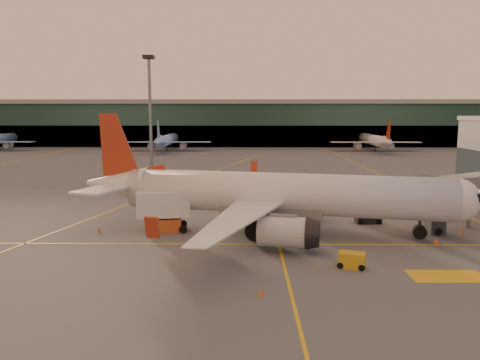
{
  "coord_description": "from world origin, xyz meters",
  "views": [
    {
      "loc": [
        1.65,
        -40.59,
        13.27
      ],
      "look_at": [
        0.96,
        15.49,
        5.0
      ],
      "focal_mm": 35.0,
      "sensor_mm": 36.0,
      "label": 1
    }
  ],
  "objects_px": {
    "gpu_cart": "(352,260)",
    "pushback_tug": "(368,218)",
    "main_airplane": "(270,195)",
    "catering_truck": "(164,209)"
  },
  "relations": [
    {
      "from": "gpu_cart",
      "to": "pushback_tug",
      "type": "xyz_separation_m",
      "value": [
        5.59,
        16.23,
        -0.04
      ]
    },
    {
      "from": "gpu_cart",
      "to": "main_airplane",
      "type": "bearing_deg",
      "value": 138.56
    },
    {
      "from": "catering_truck",
      "to": "pushback_tug",
      "type": "distance_m",
      "value": 24.13
    },
    {
      "from": "main_airplane",
      "to": "gpu_cart",
      "type": "height_order",
      "value": "main_airplane"
    },
    {
      "from": "gpu_cart",
      "to": "pushback_tug",
      "type": "relative_size",
      "value": 0.86
    },
    {
      "from": "main_airplane",
      "to": "gpu_cart",
      "type": "bearing_deg",
      "value": -48.75
    },
    {
      "from": "catering_truck",
      "to": "gpu_cart",
      "type": "height_order",
      "value": "catering_truck"
    },
    {
      "from": "main_airplane",
      "to": "gpu_cart",
      "type": "xyz_separation_m",
      "value": [
        6.41,
        -11.44,
        -3.58
      ]
    },
    {
      "from": "catering_truck",
      "to": "pushback_tug",
      "type": "bearing_deg",
      "value": 2.08
    },
    {
      "from": "catering_truck",
      "to": "main_airplane",
      "type": "bearing_deg",
      "value": -11.22
    }
  ]
}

